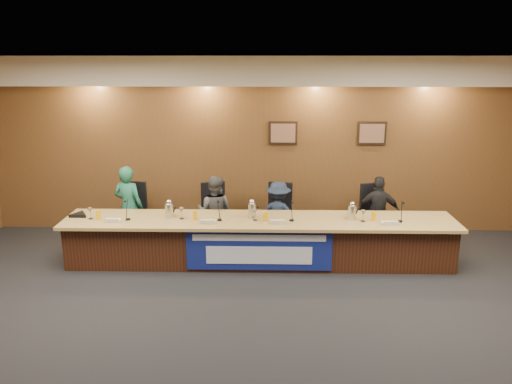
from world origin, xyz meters
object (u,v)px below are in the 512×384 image
Objects in this scene: panelist_d at (378,213)px; carafe_right at (352,213)px; panelist_a at (129,207)px; panelist_b at (215,212)px; dais_body at (259,242)px; panelist_c at (278,215)px; carafe_left at (169,211)px; office_chair_a at (131,218)px; office_chair_d at (376,219)px; banner at (259,250)px; carafe_mid at (252,211)px; speakerphone at (79,215)px; office_chair_c at (278,219)px; office_chair_b at (216,218)px.

panelist_d is 0.96m from carafe_right.
panelist_b is (1.47, 0.00, -0.08)m from panelist_a.
carafe_right is (1.43, -0.06, 0.52)m from dais_body.
carafe_left is (-1.72, -0.69, 0.28)m from panelist_c.
office_chair_a is at bearing 136.58° from carafe_left.
panelist_b is 2.78m from office_chair_d.
panelist_a reaches higher than panelist_c.
panelist_a is at bearing 154.13° from banner.
panelist_c reaches higher than banner.
carafe_mid reaches higher than dais_body.
panelist_c is 3.24m from speakerphone.
office_chair_c is (0.00, 0.10, -0.10)m from panelist_c.
dais_body is at bearing -60.86° from office_chair_b.
office_chair_b is (0.00, 0.10, -0.15)m from panelist_b.
banner is 2.33m from office_chair_d.
speakerphone is at bearing 23.31° from panelist_c.
carafe_right is at bearing -2.13° from carafe_mid.
carafe_right is at bearing -2.23° from dais_body.
office_chair_a and office_chair_c have the same top height.
carafe_left is at bearing -35.01° from office_chair_a.
carafe_left is 0.98× the size of carafe_right.
office_chair_a is 2.12× the size of carafe_left.
carafe_mid reaches higher than office_chair_b.
panelist_c is at bearing 57.56° from carafe_mid.
office_chair_c is 2.08× the size of carafe_right.
office_chair_b is (-0.77, 1.19, 0.10)m from banner.
office_chair_a is at bearing 160.99° from dais_body.
dais_body is 4.75× the size of panelist_d.
panelist_c is at bearing 146.94° from carafe_right.
carafe_mid is at bearing -11.53° from office_chair_a.
office_chair_d is 2.29m from carafe_mid.
office_chair_c is (2.55, 0.10, -0.23)m from panelist_a.
banner is 1.23m from office_chair_c.
carafe_left reaches higher than office_chair_d.
panelist_a reaches higher than office_chair_d.
office_chair_d is at bearing 10.72° from office_chair_c.
panelist_b is (-0.77, 1.09, 0.25)m from banner.
office_chair_c is 0.96m from carafe_mid.
panelist_b reaches higher than carafe_mid.
office_chair_b is 1.00× the size of office_chair_d.
carafe_mid is (0.65, -0.77, 0.39)m from office_chair_b.
panelist_c is (1.08, 0.00, -0.05)m from panelist_b.
banner is 4.58× the size of office_chair_a.
dais_body is 4.22× the size of panelist_a.
carafe_right is (2.20, -0.73, 0.24)m from panelist_b.
panelist_d is at bearing 51.76° from carafe_right.
panelist_a reaches higher than office_chair_b.
dais_body is 1.52m from carafe_right.
office_chair_b is 1.08m from office_chair_c.
dais_body is at bearing 177.77° from carafe_right.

